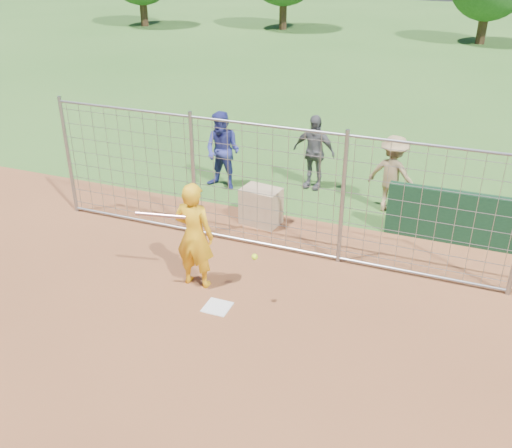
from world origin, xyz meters
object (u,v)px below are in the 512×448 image
at_px(batter, 194,236).
at_px(bystander_c, 392,174).
at_px(bystander_b, 314,152).
at_px(bystander_a, 223,151).
at_px(equipment_bin, 261,206).

distance_m(batter, bystander_c, 5.02).
xyz_separation_m(batter, bystander_b, (0.68, 4.91, -0.06)).
bearing_deg(bystander_a, bystander_c, 9.20).
height_order(bystander_a, bystander_b, bystander_a).
height_order(batter, bystander_b, batter).
bearing_deg(equipment_bin, bystander_c, 41.50).
distance_m(bystander_b, bystander_c, 2.08).
distance_m(bystander_c, equipment_bin, 2.98).
distance_m(batter, bystander_a, 4.31).
xyz_separation_m(bystander_b, equipment_bin, (-0.47, -2.28, -0.51)).
xyz_separation_m(bystander_a, equipment_bin, (1.54, -1.46, -0.54)).
relative_size(batter, bystander_b, 1.07).
relative_size(bystander_b, equipment_bin, 2.27).
xyz_separation_m(batter, bystander_c, (2.65, 4.27, -0.10)).
bearing_deg(batter, equipment_bin, -94.94).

